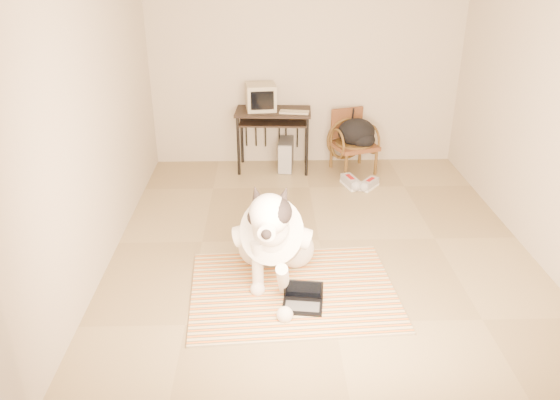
{
  "coord_description": "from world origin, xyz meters",
  "views": [
    {
      "loc": [
        -0.53,
        -4.78,
        2.68
      ],
      "look_at": [
        -0.41,
        -0.61,
        0.73
      ],
      "focal_mm": 35.0,
      "sensor_mm": 36.0,
      "label": 1
    }
  ],
  "objects_px": {
    "pc_tower": "(286,155)",
    "backpack": "(358,133)",
    "crt_monitor": "(261,97)",
    "laptop": "(303,299)",
    "dog": "(274,236)",
    "rattan_chair": "(352,141)",
    "computer_desk": "(273,119)"
  },
  "relations": [
    {
      "from": "crt_monitor",
      "to": "rattan_chair",
      "type": "distance_m",
      "value": 1.3
    },
    {
      "from": "crt_monitor",
      "to": "dog",
      "type": "bearing_deg",
      "value": -87.54
    },
    {
      "from": "crt_monitor",
      "to": "backpack",
      "type": "bearing_deg",
      "value": -8.14
    },
    {
      "from": "computer_desk",
      "to": "rattan_chair",
      "type": "bearing_deg",
      "value": -2.67
    },
    {
      "from": "pc_tower",
      "to": "rattan_chair",
      "type": "xyz_separation_m",
      "value": [
        0.86,
        -0.05,
        0.2
      ]
    },
    {
      "from": "crt_monitor",
      "to": "laptop",
      "type": "bearing_deg",
      "value": -83.81
    },
    {
      "from": "dog",
      "to": "backpack",
      "type": "bearing_deg",
      "value": 65.89
    },
    {
      "from": "laptop",
      "to": "computer_desk",
      "type": "distance_m",
      "value": 3.12
    },
    {
      "from": "crt_monitor",
      "to": "rattan_chair",
      "type": "xyz_separation_m",
      "value": [
        1.17,
        -0.1,
        -0.56
      ]
    },
    {
      "from": "laptop",
      "to": "computer_desk",
      "type": "relative_size",
      "value": 0.36
    },
    {
      "from": "dog",
      "to": "rattan_chair",
      "type": "relative_size",
      "value": 1.87
    },
    {
      "from": "laptop",
      "to": "rattan_chair",
      "type": "relative_size",
      "value": 0.45
    },
    {
      "from": "computer_desk",
      "to": "rattan_chair",
      "type": "height_order",
      "value": "computer_desk"
    },
    {
      "from": "dog",
      "to": "pc_tower",
      "type": "bearing_deg",
      "value": 85.55
    },
    {
      "from": "crt_monitor",
      "to": "pc_tower",
      "type": "bearing_deg",
      "value": -8.89
    },
    {
      "from": "dog",
      "to": "computer_desk",
      "type": "distance_m",
      "value": 2.61
    },
    {
      "from": "pc_tower",
      "to": "backpack",
      "type": "distance_m",
      "value": 0.97
    },
    {
      "from": "pc_tower",
      "to": "backpack",
      "type": "bearing_deg",
      "value": -7.88
    },
    {
      "from": "backpack",
      "to": "computer_desk",
      "type": "bearing_deg",
      "value": 173.5
    },
    {
      "from": "dog",
      "to": "backpack",
      "type": "relative_size",
      "value": 3.1
    },
    {
      "from": "computer_desk",
      "to": "crt_monitor",
      "type": "distance_m",
      "value": 0.32
    },
    {
      "from": "rattan_chair",
      "to": "crt_monitor",
      "type": "bearing_deg",
      "value": 175.09
    },
    {
      "from": "dog",
      "to": "rattan_chair",
      "type": "bearing_deg",
      "value": 67.46
    },
    {
      "from": "laptop",
      "to": "dog",
      "type": "bearing_deg",
      "value": 116.21
    },
    {
      "from": "rattan_chair",
      "to": "backpack",
      "type": "distance_m",
      "value": 0.16
    },
    {
      "from": "pc_tower",
      "to": "backpack",
      "type": "relative_size",
      "value": 0.93
    },
    {
      "from": "crt_monitor",
      "to": "rattan_chair",
      "type": "height_order",
      "value": "crt_monitor"
    },
    {
      "from": "rattan_chair",
      "to": "backpack",
      "type": "relative_size",
      "value": 1.66
    },
    {
      "from": "crt_monitor",
      "to": "computer_desk",
      "type": "bearing_deg",
      "value": -19.19
    },
    {
      "from": "computer_desk",
      "to": "backpack",
      "type": "xyz_separation_m",
      "value": [
        1.07,
        -0.12,
        -0.16
      ]
    },
    {
      "from": "computer_desk",
      "to": "backpack",
      "type": "distance_m",
      "value": 1.09
    },
    {
      "from": "dog",
      "to": "crt_monitor",
      "type": "bearing_deg",
      "value": 92.46
    }
  ]
}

